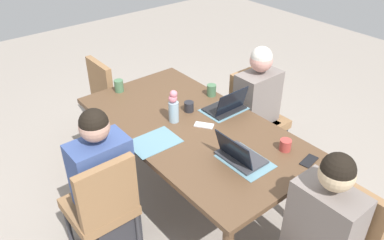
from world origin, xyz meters
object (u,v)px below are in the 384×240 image
(laptop_head_right_left_near, at_px, (239,155))
(phone_silver, at_px, (204,125))
(phone_black, at_px, (309,161))
(chair_head_left_right_near, at_px, (113,95))
(coffee_mug_near_right, at_px, (189,107))
(chair_far_left_far, at_px, (254,111))
(coffee_mug_near_left, at_px, (211,90))
(flower_vase, at_px, (174,106))
(person_near_left_mid, at_px, (105,191))
(person_far_left_far, at_px, (256,114))
(laptop_far_left_far, at_px, (227,106))
(chair_near_left_mid, at_px, (102,203))
(dining_table, at_px, (192,133))
(coffee_mug_centre_left, at_px, (285,145))
(coffee_mug_centre_right, at_px, (119,86))

(laptop_head_right_left_near, relative_size, phone_silver, 2.13)
(phone_black, bearing_deg, chair_head_left_right_near, 90.39)
(coffee_mug_near_right, bearing_deg, chair_far_left_far, 84.53)
(coffee_mug_near_left, relative_size, coffee_mug_near_right, 1.24)
(phone_silver, bearing_deg, flower_vase, 179.88)
(person_near_left_mid, height_order, coffee_mug_near_left, person_near_left_mid)
(person_far_left_far, bearing_deg, laptop_far_left_far, -83.42)
(person_far_left_far, bearing_deg, coffee_mug_near_right, -102.07)
(laptop_head_right_left_near, bearing_deg, chair_head_left_right_near, -179.64)
(chair_near_left_mid, distance_m, person_near_left_mid, 0.10)
(laptop_head_right_left_near, distance_m, laptop_far_left_far, 0.66)
(dining_table, distance_m, person_near_left_mid, 0.81)
(flower_vase, xyz_separation_m, coffee_mug_centre_left, (0.81, 0.39, -0.10))
(person_near_left_mid, distance_m, coffee_mug_near_right, 0.97)
(chair_near_left_mid, bearing_deg, chair_far_left_far, 96.29)
(coffee_mug_near_right, bearing_deg, laptop_far_left_far, 51.04)
(person_far_left_far, bearing_deg, laptop_head_right_left_near, -54.76)
(chair_far_left_far, height_order, phone_black, chair_far_left_far)
(chair_head_left_right_near, distance_m, laptop_head_right_left_near, 1.82)
(chair_head_left_right_near, relative_size, flower_vase, 3.24)
(chair_head_left_right_near, bearing_deg, dining_table, 1.70)
(chair_far_left_far, height_order, laptop_head_right_left_near, laptop_head_right_left_near)
(laptop_far_left_far, bearing_deg, coffee_mug_near_right, -128.96)
(chair_far_left_far, height_order, person_far_left_far, person_far_left_far)
(chair_far_left_far, xyz_separation_m, phone_silver, (0.18, -0.79, 0.26))
(laptop_head_right_left_near, bearing_deg, coffee_mug_centre_left, 70.02)
(chair_head_left_right_near, bearing_deg, person_near_left_mid, -31.32)
(person_far_left_far, bearing_deg, chair_near_left_mid, -86.04)
(chair_far_left_far, distance_m, phone_black, 1.13)
(laptop_far_left_far, relative_size, coffee_mug_centre_left, 3.81)
(coffee_mug_near_right, distance_m, phone_black, 1.07)
(coffee_mug_near_right, relative_size, phone_silver, 0.56)
(chair_far_left_far, relative_size, coffee_mug_near_right, 10.74)
(person_near_left_mid, height_order, chair_head_left_right_near, person_near_left_mid)
(chair_near_left_mid, distance_m, coffee_mug_near_right, 1.05)
(chair_far_left_far, bearing_deg, laptop_head_right_left_near, -53.39)
(coffee_mug_near_right, bearing_deg, flower_vase, -76.36)
(chair_far_left_far, bearing_deg, person_near_left_mid, -86.04)
(coffee_mug_near_right, xyz_separation_m, coffee_mug_centre_right, (-0.67, -0.27, 0.01))
(coffee_mug_centre_right, bearing_deg, person_far_left_far, 49.50)
(coffee_mug_near_left, bearing_deg, coffee_mug_centre_right, -134.39)
(coffee_mug_centre_left, xyz_separation_m, phone_black, (0.19, 0.02, -0.04))
(person_near_left_mid, bearing_deg, flower_vase, 100.89)
(flower_vase, xyz_separation_m, coffee_mug_near_right, (-0.05, 0.19, -0.10))
(person_near_left_mid, xyz_separation_m, person_far_left_far, (-0.04, 1.60, 0.00))
(person_near_left_mid, distance_m, phone_black, 1.44)
(laptop_far_left_far, bearing_deg, flower_vase, -109.13)
(dining_table, height_order, coffee_mug_centre_left, coffee_mug_centre_left)
(phone_black, bearing_deg, chair_far_left_far, 52.17)
(flower_vase, height_order, coffee_mug_centre_left, flower_vase)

